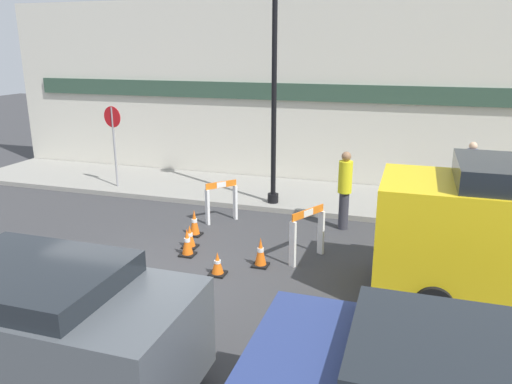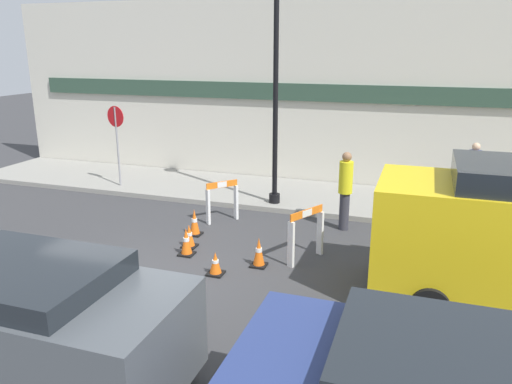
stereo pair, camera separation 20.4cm
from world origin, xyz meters
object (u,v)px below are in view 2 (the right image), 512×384
Objects in this scene: person_worker at (345,188)px; person_pedestrian at (473,173)px; stop_sign at (117,133)px; parked_car_1 at (28,321)px; streetlamp_post at (276,52)px.

person_pedestrian is at bearing -179.42° from person_worker.
stop_sign reaches higher than parked_car_1.
person_worker is (2.00, -1.06, -2.96)m from streetlamp_post.
stop_sign is 9.14m from parked_car_1.
streetlamp_post is 3.29× the size of person_worker.
stop_sign is 0.61× the size of parked_car_1.
stop_sign reaches higher than person_pedestrian.
person_worker is at bearing 68.83° from parked_car_1.
person_worker is 3.68m from person_pedestrian.
streetlamp_post reaches higher than stop_sign.
streetlamp_post is at bearing 85.17° from parked_car_1.
parked_car_1 is at bearing 30.05° from person_worker.
stop_sign reaches higher than person_worker.
streetlamp_post is 5.32m from stop_sign.
person_worker is at bearing 179.90° from stop_sign.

